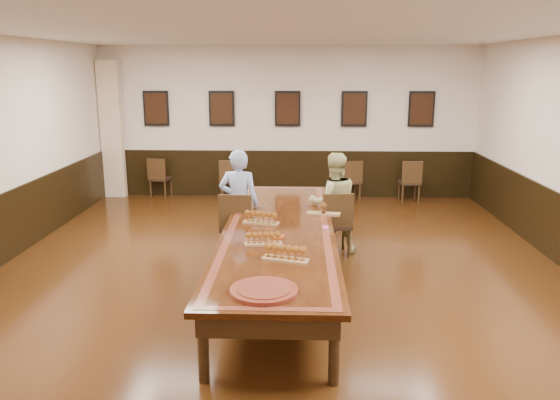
{
  "coord_description": "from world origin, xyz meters",
  "views": [
    {
      "loc": [
        0.26,
        -6.68,
        2.75
      ],
      "look_at": [
        0.0,
        0.5,
        1.0
      ],
      "focal_mm": 35.0,
      "sensor_mm": 36.0,
      "label": 1
    }
  ],
  "objects_px": {
    "chair_woman": "(334,223)",
    "person_man": "(239,203)",
    "spare_chair_c": "(350,180)",
    "spare_chair_a": "(160,177)",
    "spare_chair_b": "(230,180)",
    "conference_table": "(279,239)",
    "spare_chair_d": "(410,181)",
    "person_woman": "(333,203)",
    "carved_platter": "(264,291)",
    "chair_man": "(238,225)"
  },
  "relations": [
    {
      "from": "chair_woman",
      "to": "person_man",
      "type": "height_order",
      "value": "person_man"
    },
    {
      "from": "chair_woman",
      "to": "spare_chair_c",
      "type": "distance_m",
      "value": 3.5
    },
    {
      "from": "spare_chair_a",
      "to": "spare_chair_b",
      "type": "xyz_separation_m",
      "value": [
        1.55,
        -0.26,
        0.01
      ]
    },
    {
      "from": "chair_woman",
      "to": "spare_chair_a",
      "type": "distance_m",
      "value": 5.07
    },
    {
      "from": "spare_chair_b",
      "to": "conference_table",
      "type": "distance_m",
      "value": 4.72
    },
    {
      "from": "spare_chair_a",
      "to": "spare_chair_c",
      "type": "relative_size",
      "value": 1.0
    },
    {
      "from": "chair_woman",
      "to": "spare_chair_d",
      "type": "height_order",
      "value": "chair_woman"
    },
    {
      "from": "spare_chair_c",
      "to": "person_woman",
      "type": "distance_m",
      "value": 3.41
    },
    {
      "from": "chair_woman",
      "to": "person_man",
      "type": "xyz_separation_m",
      "value": [
        -1.42,
        -0.12,
        0.31
      ]
    },
    {
      "from": "person_woman",
      "to": "conference_table",
      "type": "xyz_separation_m",
      "value": [
        -0.78,
        -1.3,
        -0.15
      ]
    },
    {
      "from": "person_woman",
      "to": "person_man",
      "type": "bearing_deg",
      "value": -0.07
    },
    {
      "from": "carved_platter",
      "to": "spare_chair_b",
      "type": "bearing_deg",
      "value": 99.89
    },
    {
      "from": "chair_man",
      "to": "person_man",
      "type": "bearing_deg",
      "value": -90.0
    },
    {
      "from": "spare_chair_c",
      "to": "conference_table",
      "type": "relative_size",
      "value": 0.17
    },
    {
      "from": "chair_woman",
      "to": "spare_chair_d",
      "type": "relative_size",
      "value": 1.1
    },
    {
      "from": "chair_man",
      "to": "spare_chair_d",
      "type": "distance_m",
      "value": 4.82
    },
    {
      "from": "person_man",
      "to": "spare_chair_c",
      "type": "bearing_deg",
      "value": -114.69
    },
    {
      "from": "spare_chair_a",
      "to": "person_woman",
      "type": "distance_m",
      "value": 4.99
    },
    {
      "from": "person_man",
      "to": "conference_table",
      "type": "bearing_deg",
      "value": 124.24
    },
    {
      "from": "chair_woman",
      "to": "person_woman",
      "type": "xyz_separation_m",
      "value": [
        -0.02,
        0.1,
        0.28
      ]
    },
    {
      "from": "spare_chair_c",
      "to": "conference_table",
      "type": "height_order",
      "value": "spare_chair_c"
    },
    {
      "from": "carved_platter",
      "to": "spare_chair_d",
      "type": "bearing_deg",
      "value": 68.46
    },
    {
      "from": "spare_chair_b",
      "to": "spare_chair_d",
      "type": "bearing_deg",
      "value": 176.94
    },
    {
      "from": "spare_chair_c",
      "to": "person_woman",
      "type": "bearing_deg",
      "value": 67.24
    },
    {
      "from": "person_man",
      "to": "conference_table",
      "type": "height_order",
      "value": "person_man"
    },
    {
      "from": "spare_chair_a",
      "to": "spare_chair_b",
      "type": "relative_size",
      "value": 0.98
    },
    {
      "from": "spare_chair_b",
      "to": "carved_platter",
      "type": "bearing_deg",
      "value": 96.65
    },
    {
      "from": "spare_chair_b",
      "to": "person_woman",
      "type": "bearing_deg",
      "value": 118.06
    },
    {
      "from": "spare_chair_c",
      "to": "spare_chair_a",
      "type": "bearing_deg",
      "value": -15.67
    },
    {
      "from": "spare_chair_b",
      "to": "carved_platter",
      "type": "height_order",
      "value": "spare_chair_b"
    },
    {
      "from": "conference_table",
      "to": "carved_platter",
      "type": "relative_size",
      "value": 7.89
    },
    {
      "from": "spare_chair_b",
      "to": "person_man",
      "type": "relative_size",
      "value": 0.55
    },
    {
      "from": "chair_woman",
      "to": "conference_table",
      "type": "bearing_deg",
      "value": 47.28
    },
    {
      "from": "spare_chair_d",
      "to": "person_man",
      "type": "distance_m",
      "value": 4.74
    },
    {
      "from": "spare_chair_c",
      "to": "person_man",
      "type": "relative_size",
      "value": 0.54
    },
    {
      "from": "chair_woman",
      "to": "conference_table",
      "type": "distance_m",
      "value": 1.44
    },
    {
      "from": "chair_man",
      "to": "spare_chair_d",
      "type": "bearing_deg",
      "value": -127.55
    },
    {
      "from": "spare_chair_b",
      "to": "carved_platter",
      "type": "xyz_separation_m",
      "value": [
        1.15,
        -6.61,
        0.33
      ]
    },
    {
      "from": "chair_man",
      "to": "spare_chair_c",
      "type": "relative_size",
      "value": 1.16
    },
    {
      "from": "spare_chair_a",
      "to": "carved_platter",
      "type": "distance_m",
      "value": 7.39
    },
    {
      "from": "spare_chair_d",
      "to": "person_man",
      "type": "bearing_deg",
      "value": 45.6
    },
    {
      "from": "person_man",
      "to": "carved_platter",
      "type": "bearing_deg",
      "value": 104.36
    },
    {
      "from": "spare_chair_c",
      "to": "carved_platter",
      "type": "relative_size",
      "value": 1.37
    },
    {
      "from": "spare_chair_d",
      "to": "person_man",
      "type": "height_order",
      "value": "person_man"
    },
    {
      "from": "chair_woman",
      "to": "chair_man",
      "type": "bearing_deg",
      "value": -0.06
    },
    {
      "from": "spare_chair_d",
      "to": "person_man",
      "type": "xyz_separation_m",
      "value": [
        -3.19,
        -3.5,
        0.36
      ]
    },
    {
      "from": "person_man",
      "to": "chair_man",
      "type": "bearing_deg",
      "value": 90.0
    },
    {
      "from": "spare_chair_c",
      "to": "spare_chair_d",
      "type": "xyz_separation_m",
      "value": [
        1.23,
        -0.08,
        0.01
      ]
    },
    {
      "from": "chair_man",
      "to": "carved_platter",
      "type": "distance_m",
      "value": 3.09
    },
    {
      "from": "chair_woman",
      "to": "spare_chair_b",
      "type": "bearing_deg",
      "value": -68.41
    }
  ]
}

